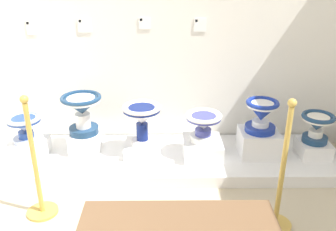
% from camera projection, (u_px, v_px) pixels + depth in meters
% --- Properties ---
extents(wall_back, '(4.43, 0.06, 2.91)m').
position_uv_depth(wall_back, '(171.00, 13.00, 3.66)').
color(wall_back, white).
rests_on(wall_back, ground_plane).
extents(display_platform, '(3.47, 0.88, 0.12)m').
position_uv_depth(display_platform, '(171.00, 159.00, 3.76)').
color(display_platform, white).
rests_on(display_platform, ground_plane).
extents(plinth_block_broad_patterned, '(0.36, 0.35, 0.17)m').
position_uv_depth(plinth_block_broad_patterned, '(29.00, 149.00, 3.66)').
color(plinth_block_broad_patterned, white).
rests_on(plinth_block_broad_patterned, display_platform).
extents(antique_toilet_broad_patterned, '(0.34, 0.34, 0.27)m').
position_uv_depth(antique_toilet_broad_patterned, '(24.00, 125.00, 3.56)').
color(antique_toilet_broad_patterned, '#9FADD1').
rests_on(antique_toilet_broad_patterned, plinth_block_broad_patterned).
extents(plinth_block_rightmost, '(0.29, 0.29, 0.21)m').
position_uv_depth(plinth_block_rightmost, '(85.00, 142.00, 3.76)').
color(plinth_block_rightmost, white).
rests_on(plinth_block_rightmost, display_platform).
extents(antique_toilet_rightmost, '(0.40, 0.40, 0.40)m').
position_uv_depth(antique_toilet_rightmost, '(82.00, 108.00, 3.61)').
color(antique_toilet_rightmost, navy).
rests_on(antique_toilet_rightmost, plinth_block_rightmost).
extents(plinth_block_pale_glazed, '(0.36, 0.37, 0.11)m').
position_uv_depth(plinth_block_pale_glazed, '(143.00, 148.00, 3.74)').
color(plinth_block_pale_glazed, white).
rests_on(plinth_block_pale_glazed, display_platform).
extents(antique_toilet_pale_glazed, '(0.38, 0.38, 0.42)m').
position_uv_depth(antique_toilet_pale_glazed, '(142.00, 116.00, 3.60)').
color(antique_toilet_pale_glazed, white).
rests_on(antique_toilet_pale_glazed, plinth_block_pale_glazed).
extents(plinth_block_leftmost, '(0.38, 0.40, 0.17)m').
position_uv_depth(plinth_block_leftmost, '(202.00, 148.00, 3.67)').
color(plinth_block_leftmost, white).
rests_on(plinth_block_leftmost, display_platform).
extents(antique_toilet_leftmost, '(0.35, 0.35, 0.29)m').
position_uv_depth(antique_toilet_leftmost, '(203.00, 123.00, 3.56)').
color(antique_toilet_leftmost, white).
rests_on(antique_toilet_leftmost, plinth_block_leftmost).
extents(plinth_block_slender_white, '(0.38, 0.35, 0.26)m').
position_uv_depth(plinth_block_slender_white, '(258.00, 143.00, 3.69)').
color(plinth_block_slender_white, white).
rests_on(plinth_block_slender_white, display_platform).
extents(antique_toilet_slender_white, '(0.32, 0.32, 0.32)m').
position_uv_depth(antique_toilet_slender_white, '(262.00, 113.00, 3.56)').
color(antique_toilet_slender_white, navy).
rests_on(antique_toilet_slender_white, plinth_block_slender_white).
extents(plinth_block_central_ornate, '(0.30, 0.32, 0.15)m').
position_uv_depth(plinth_block_central_ornate, '(313.00, 148.00, 3.70)').
color(plinth_block_central_ornate, white).
rests_on(plinth_block_central_ornate, display_platform).
extents(antique_toilet_central_ornate, '(0.32, 0.32, 0.29)m').
position_uv_depth(antique_toilet_central_ornate, '(317.00, 124.00, 3.59)').
color(antique_toilet_central_ornate, navy).
rests_on(antique_toilet_central_ornate, plinth_block_central_ornate).
extents(info_placard_first, '(0.10, 0.01, 0.14)m').
position_uv_depth(info_placard_first, '(31.00, 27.00, 3.67)').
color(info_placard_first, white).
extents(info_placard_second, '(0.14, 0.01, 0.14)m').
position_uv_depth(info_placard_second, '(85.00, 25.00, 3.67)').
color(info_placard_second, white).
extents(info_placard_third, '(0.12, 0.01, 0.12)m').
position_uv_depth(info_placard_third, '(145.00, 23.00, 3.66)').
color(info_placard_third, white).
extents(info_placard_fourth, '(0.12, 0.01, 0.14)m').
position_uv_depth(info_placard_fourth, '(200.00, 25.00, 3.67)').
color(info_placard_fourth, white).
extents(stanchion_post_near_left, '(0.25, 0.25, 1.05)m').
position_uv_depth(stanchion_post_near_left, '(38.00, 181.00, 2.94)').
color(stanchion_post_near_left, gold).
rests_on(stanchion_post_near_left, ground_plane).
extents(stanchion_post_near_right, '(0.26, 0.26, 1.08)m').
position_uv_depth(stanchion_post_near_right, '(279.00, 191.00, 2.79)').
color(stanchion_post_near_right, gold).
rests_on(stanchion_post_near_right, ground_plane).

